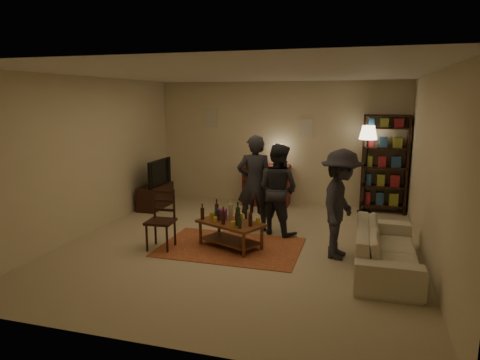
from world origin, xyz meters
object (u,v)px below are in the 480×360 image
at_px(coffee_table, 230,224).
at_px(person_by_sofa, 340,204).
at_px(bookshelf, 384,163).
at_px(person_right, 278,189).
at_px(dresser, 267,184).
at_px(person_left, 255,183).
at_px(floor_lamp, 368,139).
at_px(sofa, 386,248).
at_px(dining_chair, 162,217).
at_px(tv_stand, 156,190).

relative_size(coffee_table, person_by_sofa, 0.72).
xyz_separation_m(bookshelf, person_right, (-1.81, -2.01, -0.24)).
xyz_separation_m(coffee_table, dresser, (-0.06, 2.88, 0.09)).
height_order(person_left, person_right, person_left).
height_order(bookshelf, person_by_sofa, bookshelf).
relative_size(dresser, floor_lamp, 0.76).
xyz_separation_m(sofa, person_right, (-1.76, 1.17, 0.49)).
relative_size(dining_chair, floor_lamp, 0.53).
distance_m(dining_chair, floor_lamp, 4.49).
relative_size(dresser, bookshelf, 0.67).
distance_m(tv_stand, person_left, 2.68).
bearing_deg(person_by_sofa, dresser, 40.45).
bearing_deg(floor_lamp, dining_chair, -134.58).
height_order(person_right, person_by_sofa, person_by_sofa).
bearing_deg(person_right, tv_stand, 4.09).
distance_m(tv_stand, dresser, 2.43).
xyz_separation_m(dining_chair, floor_lamp, (3.06, 3.11, 1.04)).
height_order(dining_chair, person_right, person_right).
distance_m(dresser, person_left, 1.93).
bearing_deg(dining_chair, sofa, -2.84).
xyz_separation_m(floor_lamp, person_left, (-1.89, -1.82, -0.68)).
xyz_separation_m(tv_stand, person_by_sofa, (3.99, -1.91, 0.43)).
xyz_separation_m(coffee_table, person_by_sofa, (1.67, 0.05, 0.43)).
distance_m(coffee_table, person_left, 1.11).
relative_size(person_right, person_by_sofa, 0.97).
bearing_deg(floor_lamp, bookshelf, 20.57).
xyz_separation_m(person_left, person_by_sofa, (1.53, -0.94, -0.05)).
bearing_deg(coffee_table, dining_chair, -163.94).
bearing_deg(person_by_sofa, person_left, 67.28).
bearing_deg(tv_stand, coffee_table, -40.29).
distance_m(bookshelf, sofa, 3.26).
bearing_deg(person_right, sofa, 170.17).
relative_size(person_left, person_by_sofa, 1.06).
xyz_separation_m(dining_chair, sofa, (3.37, 0.06, -0.19)).
bearing_deg(dining_chair, person_right, 33.63).
bearing_deg(person_by_sofa, coffee_table, 100.57).
relative_size(tv_stand, bookshelf, 0.52).
bearing_deg(person_right, dresser, -48.29).
bearing_deg(dining_chair, floor_lamp, 41.55).
xyz_separation_m(tv_stand, dresser, (2.25, 0.91, 0.09)).
height_order(dresser, person_by_sofa, person_by_sofa).
distance_m(floor_lamp, person_by_sofa, 2.88).
distance_m(dining_chair, bookshelf, 4.74).
bearing_deg(person_left, floor_lamp, -151.81).
distance_m(tv_stand, person_by_sofa, 4.44).
height_order(coffee_table, person_by_sofa, person_by_sofa).
xyz_separation_m(tv_stand, person_left, (2.45, -0.97, 0.47)).
bearing_deg(floor_lamp, person_left, -136.08).
relative_size(bookshelf, person_right, 1.28).
distance_m(dining_chair, tv_stand, 2.60).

